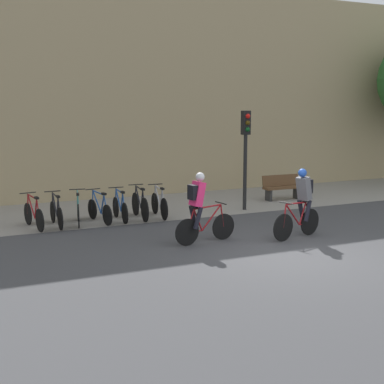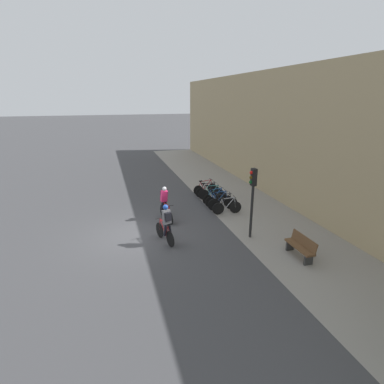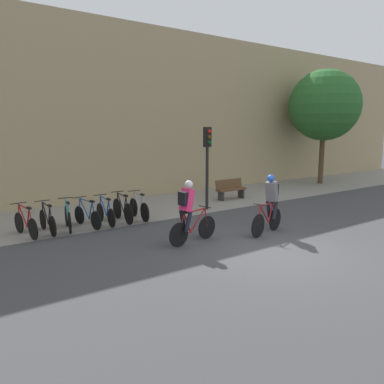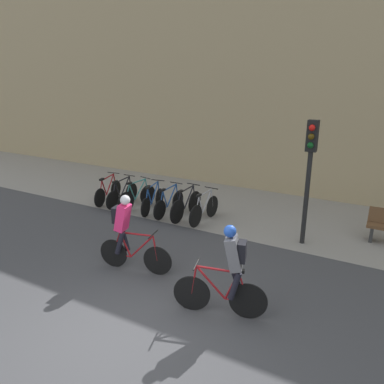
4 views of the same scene
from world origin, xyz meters
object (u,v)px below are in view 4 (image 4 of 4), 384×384
(parked_bike_0, at_px, (108,191))
(parked_bike_3, at_px, (153,200))
(cyclist_grey, at_px, (229,269))
(traffic_light_pole, at_px, (310,160))
(parked_bike_2, at_px, (137,197))
(parked_bike_5, at_px, (186,205))
(parked_bike_6, at_px, (204,209))
(parked_bike_1, at_px, (122,194))
(parked_bike_4, at_px, (169,203))
(cyclist_pink, at_px, (126,231))

(parked_bike_0, height_order, parked_bike_3, parked_bike_0)
(parked_bike_0, distance_m, parked_bike_3, 1.86)
(cyclist_grey, xyz_separation_m, traffic_light_pole, (0.47, 3.76, 1.29))
(cyclist_grey, relative_size, parked_bike_2, 1.11)
(parked_bike_5, height_order, parked_bike_6, parked_bike_5)
(parked_bike_1, xyz_separation_m, parked_bike_6, (3.10, 0.00, 0.01))
(parked_bike_1, xyz_separation_m, parked_bike_4, (1.86, 0.00, -0.00))
(cyclist_pink, height_order, parked_bike_0, cyclist_pink)
(parked_bike_4, bearing_deg, cyclist_pink, -73.10)
(parked_bike_1, height_order, traffic_light_pole, traffic_light_pole)
(parked_bike_6, bearing_deg, traffic_light_pole, -1.80)
(parked_bike_0, bearing_deg, cyclist_pink, -43.93)
(parked_bike_2, xyz_separation_m, parked_bike_6, (2.48, -0.00, -0.00))
(parked_bike_2, bearing_deg, parked_bike_3, -0.21)
(parked_bike_1, distance_m, parked_bike_5, 2.48)
(cyclist_grey, relative_size, parked_bike_6, 1.09)
(parked_bike_0, bearing_deg, parked_bike_1, -0.02)
(parked_bike_4, distance_m, parked_bike_6, 1.24)
(parked_bike_6, bearing_deg, cyclist_grey, -57.42)
(parked_bike_2, relative_size, parked_bike_5, 0.93)
(parked_bike_1, distance_m, parked_bike_6, 3.10)
(traffic_light_pole, bearing_deg, parked_bike_3, 178.92)
(parked_bike_2, xyz_separation_m, parked_bike_4, (1.24, -0.00, -0.01))
(parked_bike_2, distance_m, parked_bike_6, 2.48)
(parked_bike_2, relative_size, parked_bike_3, 0.98)
(parked_bike_0, relative_size, traffic_light_pole, 0.52)
(parked_bike_4, bearing_deg, cyclist_grey, -46.14)
(cyclist_grey, height_order, parked_bike_2, cyclist_grey)
(cyclist_pink, xyz_separation_m, cyclist_grey, (2.68, -0.47, 0.00))
(parked_bike_3, bearing_deg, cyclist_pink, -64.04)
(parked_bike_4, xyz_separation_m, parked_bike_5, (0.62, 0.00, 0.03))
(parked_bike_0, bearing_deg, parked_bike_2, 0.07)
(cyclist_pink, xyz_separation_m, parked_bike_2, (-2.27, 3.38, -0.55))
(parked_bike_5, bearing_deg, parked_bike_3, -179.89)
(parked_bike_1, bearing_deg, cyclist_grey, -34.70)
(cyclist_pink, distance_m, parked_bike_6, 3.43)
(cyclist_grey, xyz_separation_m, parked_bike_5, (-3.08, 3.86, -0.53))
(parked_bike_1, xyz_separation_m, traffic_light_pole, (6.04, -0.09, 1.85))
(parked_bike_0, relative_size, parked_bike_6, 1.01)
(parked_bike_4, relative_size, traffic_light_pole, 0.51)
(parked_bike_3, distance_m, parked_bike_4, 0.62)
(cyclist_grey, distance_m, parked_bike_3, 5.82)
(traffic_light_pole, bearing_deg, cyclist_grey, -97.19)
(cyclist_pink, bearing_deg, parked_bike_1, 130.52)
(parked_bike_2, relative_size, parked_bike_4, 0.97)
(cyclist_grey, bearing_deg, parked_bike_3, 138.28)
(parked_bike_3, height_order, parked_bike_4, parked_bike_4)
(parked_bike_4, xyz_separation_m, traffic_light_pole, (4.18, -0.09, 1.85))
(parked_bike_3, relative_size, parked_bike_4, 1.00)
(cyclist_grey, xyz_separation_m, parked_bike_2, (-4.95, 3.86, -0.55))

